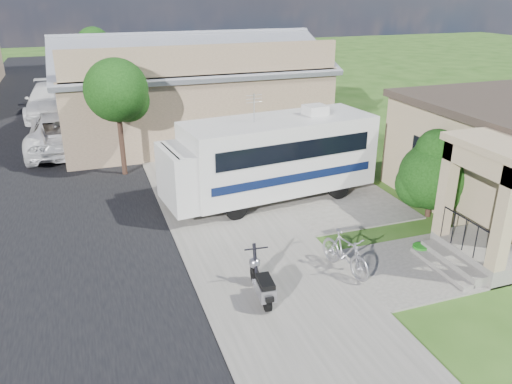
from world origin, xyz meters
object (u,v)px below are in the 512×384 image
object	(u,v)px
motorhome	(271,156)
garden_hose	(420,249)
pickup_truck	(63,131)
van	(50,101)
shrub	(434,172)
scooter	(262,283)
bicycle	(345,255)

from	to	relation	value
motorhome	garden_hose	xyz separation A→B (m)	(2.60, -5.00, -1.52)
pickup_truck	van	bearing A→B (deg)	-82.77
shrub	van	distance (m)	22.30
garden_hose	van	bearing A→B (deg)	116.18
scooter	garden_hose	bearing A→B (deg)	13.38
motorhome	scooter	bearing A→B (deg)	-119.54
pickup_truck	van	distance (m)	7.19
shrub	bicycle	distance (m)	5.03
bicycle	pickup_truck	size ratio (longest dim) A/B	0.28
scooter	pickup_truck	distance (m)	15.06
scooter	pickup_truck	bearing A→B (deg)	112.42
pickup_truck	garden_hose	distance (m)	16.64
shrub	garden_hose	xyz separation A→B (m)	(-1.81, -2.04, -1.40)
scooter	van	world-z (taller)	van
motorhome	garden_hose	size ratio (longest dim) A/B	17.54
motorhome	pickup_truck	world-z (taller)	motorhome
motorhome	pickup_truck	bearing A→B (deg)	121.92
shrub	van	world-z (taller)	shrub
bicycle	garden_hose	xyz separation A→B (m)	(2.56, 0.26, -0.45)
scooter	bicycle	world-z (taller)	scooter
shrub	pickup_truck	size ratio (longest dim) A/B	0.46
bicycle	shrub	bearing A→B (deg)	15.68
shrub	van	size ratio (longest dim) A/B	0.47
motorhome	shrub	size ratio (longest dim) A/B	2.57
shrub	scooter	size ratio (longest dim) A/B	1.75
shrub	bicycle	size ratio (longest dim) A/B	1.62
shrub	pickup_truck	xyz separation A→B (m)	(-11.30, 11.61, -0.61)
shrub	garden_hose	bearing A→B (deg)	-131.65
motorhome	shrub	xyz separation A→B (m)	(4.41, -2.96, -0.11)
bicycle	scooter	bearing A→B (deg)	178.85
shrub	scooter	xyz separation A→B (m)	(-6.83, -2.77, -1.01)
pickup_truck	bicycle	bearing A→B (deg)	117.87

